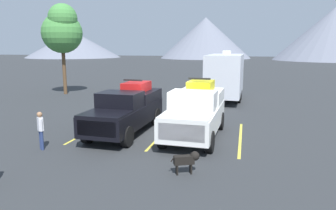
{
  "coord_description": "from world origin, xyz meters",
  "views": [
    {
      "loc": [
        3.71,
        -13.95,
        4.12
      ],
      "look_at": [
        0.0,
        1.24,
        1.2
      ],
      "focal_mm": 33.83,
      "sensor_mm": 36.0,
      "label": 1
    }
  ],
  "objects_px": {
    "person_b": "(41,128)",
    "dog": "(188,159)",
    "pickup_truck_a": "(127,109)",
    "camper_trailer_a": "(225,75)",
    "pickup_truck_b": "(196,111)"
  },
  "relations": [
    {
      "from": "pickup_truck_a",
      "to": "dog",
      "type": "distance_m",
      "value": 5.81
    },
    {
      "from": "camper_trailer_a",
      "to": "dog",
      "type": "distance_m",
      "value": 14.65
    },
    {
      "from": "pickup_truck_a",
      "to": "person_b",
      "type": "bearing_deg",
      "value": -125.59
    },
    {
      "from": "dog",
      "to": "pickup_truck_b",
      "type": "bearing_deg",
      "value": 95.54
    },
    {
      "from": "pickup_truck_a",
      "to": "camper_trailer_a",
      "type": "xyz_separation_m",
      "value": [
        4.0,
        10.21,
        0.85
      ]
    },
    {
      "from": "pickup_truck_b",
      "to": "person_b",
      "type": "distance_m",
      "value": 6.65
    },
    {
      "from": "person_b",
      "to": "dog",
      "type": "relative_size",
      "value": 1.72
    },
    {
      "from": "camper_trailer_a",
      "to": "person_b",
      "type": "xyz_separation_m",
      "value": [
        -6.39,
        -13.55,
        -1.1
      ]
    },
    {
      "from": "pickup_truck_b",
      "to": "person_b",
      "type": "xyz_separation_m",
      "value": [
        -5.74,
        -3.34,
        -0.31
      ]
    },
    {
      "from": "pickup_truck_b",
      "to": "pickup_truck_a",
      "type": "bearing_deg",
      "value": 179.91
    },
    {
      "from": "pickup_truck_a",
      "to": "pickup_truck_b",
      "type": "xyz_separation_m",
      "value": [
        3.35,
        -0.01,
        0.06
      ]
    },
    {
      "from": "camper_trailer_a",
      "to": "person_b",
      "type": "height_order",
      "value": "camper_trailer_a"
    },
    {
      "from": "camper_trailer_a",
      "to": "pickup_truck_b",
      "type": "bearing_deg",
      "value": -93.64
    },
    {
      "from": "pickup_truck_a",
      "to": "camper_trailer_a",
      "type": "bearing_deg",
      "value": 68.6
    },
    {
      "from": "pickup_truck_a",
      "to": "dog",
      "type": "xyz_separation_m",
      "value": [
        3.77,
        -4.37,
        -0.65
      ]
    }
  ]
}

